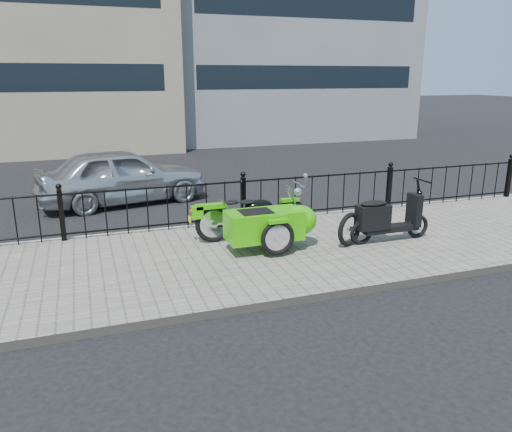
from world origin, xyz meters
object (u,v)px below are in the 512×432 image
object	(u,v)px
motorcycle_sidecar	(271,222)
sedan_car	(122,176)
spare_tire	(350,229)
scooter	(385,219)

from	to	relation	value
motorcycle_sidecar	sedan_car	xyz separation A→B (m)	(-2.14, 4.65, 0.10)
motorcycle_sidecar	spare_tire	bearing A→B (deg)	-16.68
spare_tire	sedan_car	size ratio (longest dim) A/B	0.15
spare_tire	sedan_car	distance (m)	6.15
motorcycle_sidecar	sedan_car	bearing A→B (deg)	114.65
motorcycle_sidecar	sedan_car	size ratio (longest dim) A/B	0.56
scooter	motorcycle_sidecar	bearing A→B (deg)	169.11
spare_tire	scooter	bearing A→B (deg)	0.27
motorcycle_sidecar	spare_tire	distance (m)	1.42
scooter	spare_tire	bearing A→B (deg)	-179.73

